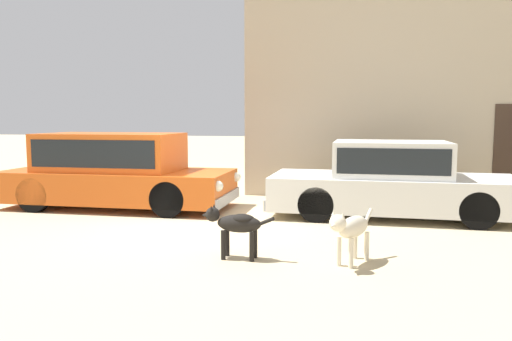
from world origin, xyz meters
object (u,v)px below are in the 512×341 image
(parked_sedan_nearest, at_px, (115,169))
(stray_dog_spotted, at_px, (350,228))
(stray_dog_tan, at_px, (236,223))
(parked_sedan_second, at_px, (392,180))

(parked_sedan_nearest, relative_size, stray_dog_spotted, 4.84)
(stray_dog_spotted, height_order, stray_dog_tan, stray_dog_spotted)
(parked_sedan_nearest, height_order, parked_sedan_second, parked_sedan_nearest)
(parked_sedan_second, relative_size, stray_dog_tan, 4.73)
(parked_sedan_nearest, height_order, stray_dog_tan, parked_sedan_nearest)
(stray_dog_tan, bearing_deg, stray_dog_spotted, -176.96)
(stray_dog_spotted, bearing_deg, stray_dog_tan, -62.05)
(parked_sedan_second, relative_size, stray_dog_spotted, 4.72)
(parked_sedan_nearest, distance_m, stray_dog_spotted, 5.67)
(parked_sedan_nearest, bearing_deg, stray_dog_tan, -43.95)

